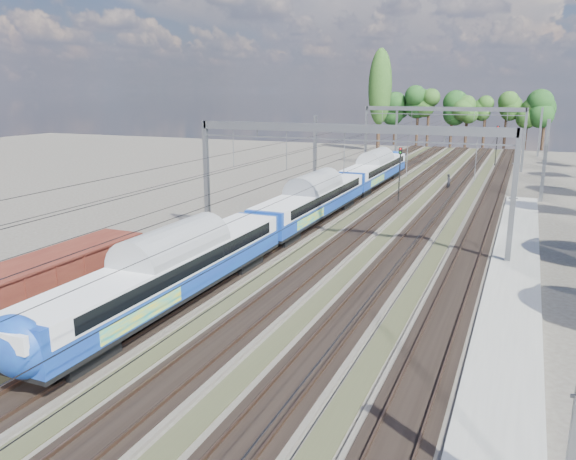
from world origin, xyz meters
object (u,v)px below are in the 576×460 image
at_px(signal_near, 400,168).
at_px(signal_far, 497,141).
at_px(emu_train, 312,196).
at_px(worker, 449,182).
at_px(freight_boxcar, 39,288).

distance_m(signal_near, signal_far, 35.32).
relative_size(emu_train, worker, 33.37).
bearing_deg(signal_near, signal_far, 74.97).
bearing_deg(worker, signal_near, 178.81).
bearing_deg(freight_boxcar, emu_train, 79.93).
relative_size(freight_boxcar, worker, 6.74).
relative_size(signal_near, signal_far, 0.93).
distance_m(worker, signal_near, 10.78).
distance_m(freight_boxcar, worker, 49.75).
distance_m(emu_train, worker, 24.25).
bearing_deg(signal_far, emu_train, -124.83).
height_order(emu_train, signal_far, signal_far).
xyz_separation_m(emu_train, signal_near, (4.70, 12.93, 1.04)).
bearing_deg(worker, emu_train, 179.45).
bearing_deg(freight_boxcar, signal_near, 76.48).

